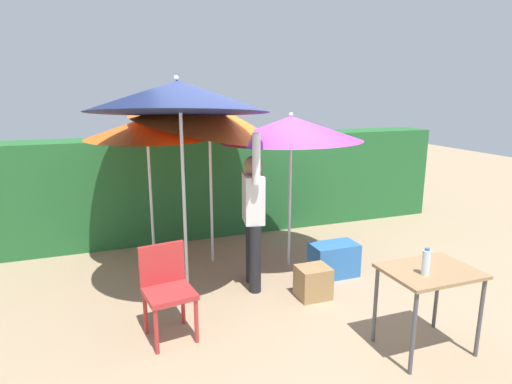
% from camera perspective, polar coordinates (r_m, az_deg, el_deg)
% --- Properties ---
extents(ground_plane, '(24.00, 24.00, 0.00)m').
position_cam_1_polar(ground_plane, '(5.39, 1.12, -12.16)').
color(ground_plane, '#9E8466').
extents(hedge_row, '(8.00, 0.70, 1.61)m').
position_cam_1_polar(hedge_row, '(7.14, -5.31, 1.03)').
color(hedge_row, '#23602D').
rests_on(hedge_row, ground_plane).
extents(umbrella_rainbow, '(1.83, 1.83, 2.05)m').
position_cam_1_polar(umbrella_rainbow, '(5.52, 4.67, 8.36)').
color(umbrella_rainbow, silver).
rests_on(umbrella_rainbow, ground_plane).
extents(umbrella_orange, '(1.93, 1.94, 2.53)m').
position_cam_1_polar(umbrella_orange, '(4.65, -10.27, 12.35)').
color(umbrella_orange, silver).
rests_on(umbrella_orange, ground_plane).
extents(umbrella_yellow, '(1.57, 1.57, 2.03)m').
position_cam_1_polar(umbrella_yellow, '(5.74, -14.29, 8.22)').
color(umbrella_yellow, silver).
rests_on(umbrella_yellow, ground_plane).
extents(umbrella_navy, '(2.09, 2.06, 2.43)m').
position_cam_1_polar(umbrella_navy, '(5.70, -6.18, 10.01)').
color(umbrella_navy, silver).
rests_on(umbrella_navy, ground_plane).
extents(person_vendor, '(0.28, 0.56, 1.88)m').
position_cam_1_polar(person_vendor, '(5.01, -0.37, -2.71)').
color(person_vendor, black).
rests_on(person_vendor, ground_plane).
extents(chair_plastic, '(0.50, 0.50, 0.89)m').
position_cam_1_polar(chair_plastic, '(4.26, -11.78, -12.09)').
color(chair_plastic, '#B72D2D').
rests_on(chair_plastic, ground_plane).
extents(cooler_box, '(0.59, 0.35, 0.43)m').
position_cam_1_polar(cooler_box, '(5.64, 10.30, -8.83)').
color(cooler_box, '#2D6BB7').
rests_on(cooler_box, ground_plane).
extents(crate_cardboard, '(0.36, 0.31, 0.37)m').
position_cam_1_polar(crate_cardboard, '(5.05, 7.59, -11.79)').
color(crate_cardboard, '#9E7A4C').
rests_on(crate_cardboard, ground_plane).
extents(folding_table, '(0.80, 0.60, 0.78)m').
position_cam_1_polar(folding_table, '(4.18, 22.04, -10.75)').
color(folding_table, '#4C4C51').
rests_on(folding_table, ground_plane).
extents(bottle_water, '(0.07, 0.07, 0.24)m').
position_cam_1_polar(bottle_water, '(3.97, 21.67, -8.67)').
color(bottle_water, silver).
rests_on(bottle_water, folding_table).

